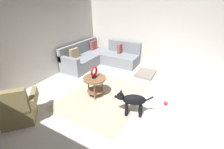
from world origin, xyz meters
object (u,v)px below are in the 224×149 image
Objects in this scene: sectional_couch at (99,58)px; dog at (132,101)px; armchair at (17,109)px; side_table at (95,82)px; torus_sculpture at (94,72)px; dog_bed_mat at (146,73)px; dog_toy_ball at (166,103)px.

dog is (-2.16, -2.24, 0.09)m from sectional_couch.
side_table is (1.59, -0.86, 0.09)m from armchair.
torus_sculpture is at bearing -90.00° from side_table.
sectional_couch is 3.75× the size of side_table.
armchair is 3.05× the size of torus_sculpture.
dog_bed_mat is (1.90, -0.84, -0.37)m from side_table.
dog_bed_mat is at bearing 16.94° from armchair.
dog_toy_ball reaches higher than dog_bed_mat.
sectional_couch is at bearing 46.77° from armchair.
torus_sculpture is (-1.91, -1.09, 0.42)m from sectional_couch.
sectional_couch is at bearing 23.65° from dog.
armchair reaches higher than side_table.
torus_sculpture is (1.59, -0.86, 0.39)m from armchair.
torus_sculpture is (0.00, -0.00, 0.29)m from side_table.
dog_bed_mat is (1.90, -0.84, -0.67)m from torus_sculpture.
armchair is 1.81m from side_table.
dog is at bearing -171.77° from dog_bed_mat.
sectional_couch is at bearing 29.81° from torus_sculpture.
torus_sculpture is 3.14× the size of dog_toy_ball.
side_table is 0.75× the size of dog.
dog is (-0.25, -1.15, -0.33)m from torus_sculpture.
dog is at bearing 138.57° from dog_toy_ball.
sectional_couch is 21.69× the size of dog_toy_ball.
armchair is 1.24× the size of dog.
dog_bed_mat is 7.71× the size of dog_toy_ball.
torus_sculpture reaches higher than dog_bed_mat.
sectional_couch is 6.90× the size of torus_sculpture.
armchair is at bearing 151.51° from torus_sculpture.
sectional_couch and armchair have the same top height.
dog_bed_mat is at bearing -23.93° from torus_sculpture.
dog_bed_mat is (-0.01, -1.93, -0.25)m from sectional_couch.
torus_sculpture is 1.96m from dog_toy_ball.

